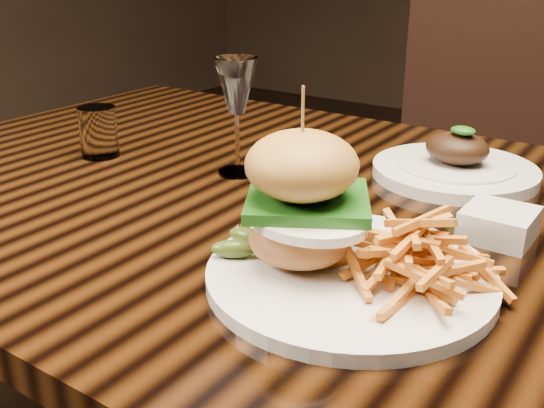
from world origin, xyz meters
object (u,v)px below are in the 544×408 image
Objects in this scene: burger_plate at (346,235)px; wine_glass at (236,90)px; dining_table at (356,264)px; chair_far at (477,169)px; far_dish at (455,167)px.

wine_glass is (-0.30, 0.21, 0.08)m from burger_plate.
wine_glass is at bearing 171.86° from dining_table.
burger_plate reaches higher than dining_table.
wine_glass is 0.19× the size of chair_far.
wine_glass reaches higher than far_dish.
dining_table is 5.36× the size of burger_plate.
dining_table is 9.10× the size of wine_glass.
dining_table is at bearing -93.34° from chair_far.
dining_table is 0.23m from far_dish.
burger_plate is 0.38m from far_dish.
burger_plate reaches higher than far_dish.
far_dish is (0.28, 0.17, -0.11)m from wine_glass.
burger_plate is at bearing -34.93° from wine_glass.
dining_table is 0.23m from burger_plate.
wine_glass is (-0.22, 0.03, 0.21)m from dining_table.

